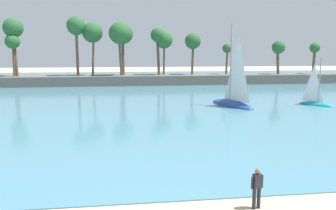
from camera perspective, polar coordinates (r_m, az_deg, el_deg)
sea at (r=57.99m, az=-6.30°, el=3.02°), size 220.00×89.60×0.06m
palm_headland at (r=62.65m, az=-7.22°, el=6.58°), size 86.59×6.00×12.42m
person_at_waterline at (r=13.99m, az=15.02°, el=-13.47°), size 0.54×0.27×1.67m
sailboat_mid_bay at (r=38.49m, az=11.05°, el=1.17°), size 4.35×7.09×9.88m
sailboat_toward_headland at (r=42.00m, az=24.01°, el=0.71°), size 3.29×4.07×5.91m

